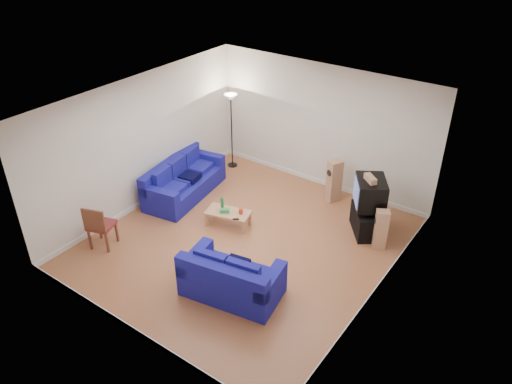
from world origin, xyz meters
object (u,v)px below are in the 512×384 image
Objects in this scene: television at (370,193)px; tv_stand at (366,221)px; sofa_loveseat at (231,281)px; coffee_table at (228,214)px; sofa_three_seat at (183,182)px.

tv_stand is at bearing -15.66° from television.
sofa_loveseat is 2.34m from coffee_table.
sofa_loveseat is 1.93× the size of television.
television is at bearing 95.97° from sofa_three_seat.
coffee_table is at bearing -96.77° from tv_stand.
sofa_three_seat is at bearing -107.03° from television.
tv_stand is (4.48, 1.16, -0.05)m from sofa_three_seat.
sofa_loveseat is at bearing -56.83° from tv_stand.
sofa_three_seat is 3.97m from sofa_loveseat.
coffee_table is (-1.49, 1.81, -0.03)m from sofa_loveseat.
tv_stand is (1.20, 3.40, -0.06)m from sofa_loveseat.
television reaches higher than coffee_table.
coffee_table is at bearing 67.43° from sofa_three_seat.
coffee_table is 3.12m from tv_stand.
coffee_table is at bearing -90.71° from television.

